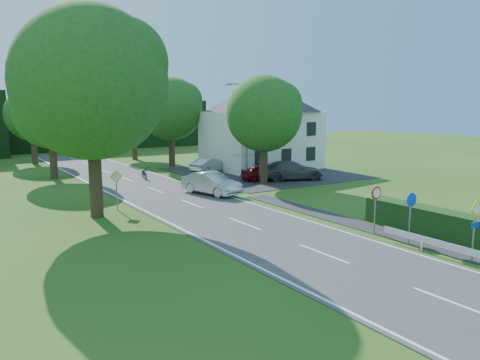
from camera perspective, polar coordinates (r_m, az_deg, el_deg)
road at (r=26.44m, az=-1.88°, el=-4.49°), size 7.00×80.00×0.04m
parking_pad at (r=43.62m, az=2.75°, el=0.90°), size 14.00×16.00×0.04m
line_edge_left at (r=24.96m, az=-8.30°, el=-5.34°), size 0.12×80.00×0.01m
line_edge_right at (r=28.21m, az=3.79°, el=-3.58°), size 0.12×80.00×0.01m
line_centre at (r=26.43m, az=-1.88°, el=-4.43°), size 0.12×80.00×0.01m
tree_main at (r=27.00m, az=-17.57°, el=7.82°), size 9.40×9.40×11.64m
tree_left_far at (r=42.85m, az=-22.01°, el=5.84°), size 7.00×7.00×8.58m
tree_right_far at (r=48.48m, az=-8.38°, el=7.00°), size 7.40×7.40×9.09m
tree_left_back at (r=54.75m, az=-23.96°, el=6.02°), size 6.60×6.60×8.07m
tree_right_back at (r=55.51m, az=-12.80°, el=6.34°), size 6.20×6.20×7.56m
tree_right_mid at (r=37.13m, az=2.93°, el=6.09°), size 7.00×7.00×8.58m
treeline_right at (r=71.30m, az=-15.80°, el=6.55°), size 30.00×5.00×7.00m
house_white at (r=46.82m, az=2.62°, el=6.85°), size 10.60×8.40×8.60m
streetlight at (r=38.51m, az=0.64°, el=6.47°), size 2.03×0.18×8.00m
sign_priority_right at (r=20.71m, az=26.77°, el=-4.24°), size 0.78×0.09×2.59m
sign_roundabout at (r=22.34m, az=20.10°, el=-3.23°), size 0.64×0.08×2.37m
sign_speed_limit at (r=23.53m, az=16.24°, el=-2.19°), size 0.64×0.11×2.37m
sign_priority_left at (r=28.73m, az=-14.83°, el=-0.24°), size 0.78×0.09×2.44m
moving_car at (r=32.88m, az=-3.48°, el=-0.41°), size 2.79×4.93×1.54m
motorcycle at (r=40.55m, az=-11.59°, el=0.89°), size 1.09×2.12×1.06m
parked_car_red at (r=38.83m, az=3.00°, el=0.91°), size 4.22×2.98×1.33m
parked_car_silver_a at (r=43.43m, az=-3.66°, el=1.80°), size 4.43×2.79×1.38m
parked_car_grey at (r=39.50m, az=6.28°, el=1.18°), size 5.88×4.08×1.58m
parasol at (r=41.31m, az=0.38°, el=1.95°), size 2.81×2.85×2.11m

